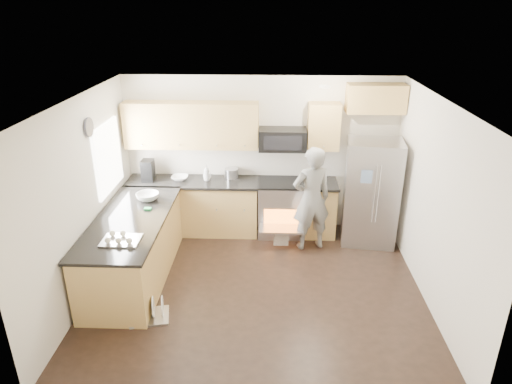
{
  "coord_description": "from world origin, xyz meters",
  "views": [
    {
      "loc": [
        0.19,
        -5.29,
        3.69
      ],
      "look_at": [
        -0.03,
        0.5,
        1.24
      ],
      "focal_mm": 32.0,
      "sensor_mm": 36.0,
      "label": 1
    }
  ],
  "objects_px": {
    "stove_range": "(281,196)",
    "dish_rack": "(149,313)",
    "refrigerator": "(371,193)",
    "person": "(311,199)"
  },
  "relations": [
    {
      "from": "person",
      "to": "dish_rack",
      "type": "relative_size",
      "value": 3.13
    },
    {
      "from": "stove_range",
      "to": "refrigerator",
      "type": "relative_size",
      "value": 1.05
    },
    {
      "from": "stove_range",
      "to": "dish_rack",
      "type": "xyz_separation_m",
      "value": [
        -1.67,
        -2.37,
        -0.6
      ]
    },
    {
      "from": "refrigerator",
      "to": "person",
      "type": "relative_size",
      "value": 1.01
    },
    {
      "from": "stove_range",
      "to": "dish_rack",
      "type": "relative_size",
      "value": 3.33
    },
    {
      "from": "stove_range",
      "to": "refrigerator",
      "type": "xyz_separation_m",
      "value": [
        1.42,
        -0.24,
        0.18
      ]
    },
    {
      "from": "stove_range",
      "to": "refrigerator",
      "type": "height_order",
      "value": "stove_range"
    },
    {
      "from": "stove_range",
      "to": "person",
      "type": "relative_size",
      "value": 1.06
    },
    {
      "from": "refrigerator",
      "to": "dish_rack",
      "type": "height_order",
      "value": "refrigerator"
    },
    {
      "from": "refrigerator",
      "to": "person",
      "type": "distance_m",
      "value": 1.0
    }
  ]
}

